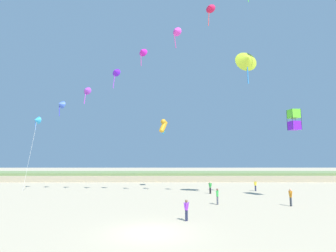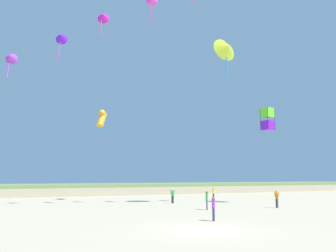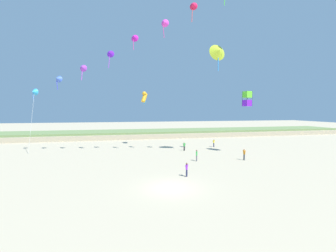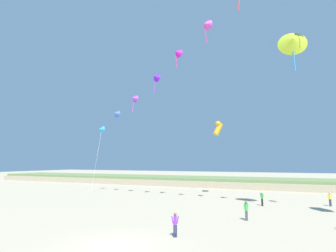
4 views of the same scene
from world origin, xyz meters
name	(u,v)px [view 4 (image 4 of 4)]	position (x,y,z in m)	size (l,w,h in m)	color
ground_plane	(116,246)	(0.00, 0.00, 0.00)	(240.00, 240.00, 0.00)	tan
dune_ridge	(235,182)	(0.00, 40.77, 0.82)	(120.00, 12.52, 1.64)	tan
person_near_right	(330,198)	(13.38, 20.58, 0.86)	(0.51, 0.25, 1.49)	#282D4C
person_mid_center	(175,223)	(2.42, 2.96, 0.87)	(0.45, 0.39, 1.50)	#282D4C
person_far_left	(262,198)	(6.62, 17.84, 0.90)	(0.42, 0.45, 1.55)	black
person_far_right	(246,209)	(5.97, 9.70, 0.90)	(0.38, 0.49, 1.56)	#474C56
kite_banner_string	(191,40)	(0.06, 13.85, 18.64)	(37.37, 15.88, 28.00)	#2A99DF
large_kite_low_lead	(218,129)	(0.48, 24.60, 9.59)	(1.66, 1.69, 2.54)	orange
large_kite_high_solo	(293,41)	(10.41, 12.77, 15.98)	(2.73, 1.72, 4.30)	#AEC629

